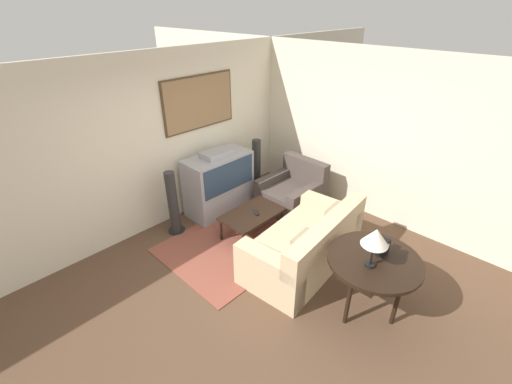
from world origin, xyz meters
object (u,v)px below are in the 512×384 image
Objects in this scene: speaker_tower_left at (173,205)px; table_lamp at (376,238)px; tv at (219,183)px; console_table at (374,264)px; coffee_table at (252,215)px; speaker_tower_right at (256,168)px; mantel_clock at (383,247)px; couch at (305,246)px; armchair at (292,193)px.

table_lamp is at bearing -79.66° from speaker_tower_left.
console_table is at bearing -94.76° from tv.
coffee_table is 1.45m from speaker_tower_right.
tv reaches higher than mantel_clock.
speaker_tower_right reaches higher than couch.
armchair is at bearing 60.33° from console_table.
speaker_tower_left is (-0.79, 1.97, 0.18)m from couch.
console_table is 0.46m from table_lamp.
couch is 1.32m from table_lamp.
console_table is 2.19× the size of table_lamp.
armchair is 2.47m from console_table.
coffee_table is 0.91× the size of speaker_tower_right.
tv is 0.93m from speaker_tower_right.
table_lamp is (-0.25, -1.02, 0.81)m from couch.
coffee_table is 2.09m from mantel_clock.
speaker_tower_right is at bearing -177.02° from armchair.
couch is 1.08m from console_table.
mantel_clock is (0.04, -2.03, 0.47)m from coffee_table.
mantel_clock is at bearing -3.31° from console_table.
speaker_tower_left and speaker_tower_right have the same top height.
console_table is at bearing -111.62° from speaker_tower_right.
couch is 2.24m from speaker_tower_right.
table_lamp reaches higher than console_table.
speaker_tower_right is at bearing -123.75° from couch.
coffee_table is (-0.01, 1.02, 0.05)m from couch.
table_lamp reaches higher than speaker_tower_left.
speaker_tower_left is at bearing -73.21° from couch.
couch is 10.88× the size of mantel_clock.
mantel_clock is 0.16× the size of speaker_tower_right.
coffee_table is at bearing 87.22° from console_table.
table_lamp is 0.45× the size of speaker_tower_right.
mantel_clock is at bearing -109.21° from speaker_tower_right.
armchair is 1.02× the size of coffee_table.
mantel_clock reaches higher than armchair.
couch is at bearing 83.78° from console_table.
console_table is at bearing -77.06° from speaker_tower_left.
tv is at bearing 85.24° from console_table.
speaker_tower_right is (1.32, 2.98, -0.62)m from table_lamp.
tv is 1.19× the size of armchair.
mantel_clock is at bearing -0.17° from table_lamp.
table_lamp reaches higher than tv.
table_lamp reaches higher than armchair.
speaker_tower_left is (-0.68, 2.98, -0.18)m from console_table.
table_lamp is (-0.39, -2.98, 0.60)m from tv.
coffee_table is at bearing 83.33° from table_lamp.
armchair is 0.92× the size of speaker_tower_right.
speaker_tower_left is (-0.78, 0.95, 0.14)m from coffee_table.
table_lamp is 0.40m from mantel_clock.
speaker_tower_right is at bearing 0.08° from tv.
coffee_table is (-0.15, -0.95, -0.16)m from tv.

